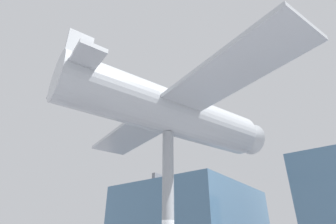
{
  "coord_description": "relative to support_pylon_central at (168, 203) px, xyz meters",
  "views": [
    {
      "loc": [
        6.97,
        -9.11,
        1.53
      ],
      "look_at": [
        0.0,
        0.0,
        7.46
      ],
      "focal_mm": 28.0,
      "sensor_mm": 36.0,
      "label": 1
    }
  ],
  "objects": [
    {
      "name": "support_pylon_central",
      "position": [
        0.0,
        0.0,
        0.0
      ],
      "size": [
        0.51,
        0.51,
        6.36
      ],
      "color": "#999EA3",
      "rests_on": "ground_plane"
    },
    {
      "name": "suspended_airplane",
      "position": [
        0.08,
        0.25,
        4.29
      ],
      "size": [
        14.35,
        12.16,
        3.58
      ],
      "rotation": [
        0.0,
        0.0,
        -0.3
      ],
      "color": "#B2B7BC",
      "rests_on": "support_pylon_central"
    }
  ]
}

